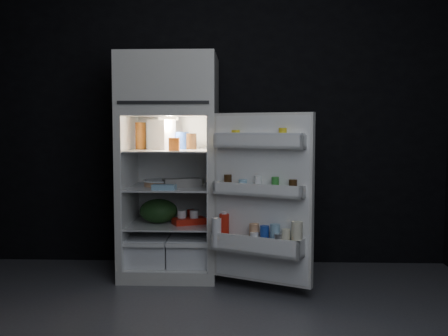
{
  "coord_description": "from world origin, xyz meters",
  "views": [
    {
      "loc": [
        0.23,
        -2.93,
        1.21
      ],
      "look_at": [
        0.08,
        1.0,
        0.9
      ],
      "focal_mm": 42.0,
      "sensor_mm": 36.0,
      "label": 1
    }
  ],
  "objects_px": {
    "fridge_door": "(261,201)",
    "yogurt_tray": "(189,221)",
    "refrigerator": "(171,158)",
    "milk_jug": "(162,135)",
    "egg_carton": "(182,183)"
  },
  "relations": [
    {
      "from": "milk_jug",
      "to": "egg_carton",
      "type": "distance_m",
      "value": 0.43
    },
    {
      "from": "yogurt_tray",
      "to": "refrigerator",
      "type": "bearing_deg",
      "value": 127.02
    },
    {
      "from": "fridge_door",
      "to": "milk_jug",
      "type": "height_order",
      "value": "fridge_door"
    },
    {
      "from": "egg_carton",
      "to": "yogurt_tray",
      "type": "relative_size",
      "value": 1.17
    },
    {
      "from": "refrigerator",
      "to": "fridge_door",
      "type": "relative_size",
      "value": 1.46
    },
    {
      "from": "egg_carton",
      "to": "yogurt_tray",
      "type": "xyz_separation_m",
      "value": [
        0.05,
        0.0,
        -0.31
      ]
    },
    {
      "from": "fridge_door",
      "to": "yogurt_tray",
      "type": "relative_size",
      "value": 4.74
    },
    {
      "from": "refrigerator",
      "to": "fridge_door",
      "type": "xyz_separation_m",
      "value": [
        0.72,
        -0.54,
        -0.27
      ]
    },
    {
      "from": "refrigerator",
      "to": "fridge_door",
      "type": "bearing_deg",
      "value": -37.01
    },
    {
      "from": "fridge_door",
      "to": "milk_jug",
      "type": "distance_m",
      "value": 1.06
    },
    {
      "from": "fridge_door",
      "to": "refrigerator",
      "type": "bearing_deg",
      "value": 142.99
    },
    {
      "from": "fridge_door",
      "to": "yogurt_tray",
      "type": "height_order",
      "value": "fridge_door"
    },
    {
      "from": "refrigerator",
      "to": "fridge_door",
      "type": "distance_m",
      "value": 0.94
    },
    {
      "from": "fridge_door",
      "to": "egg_carton",
      "type": "relative_size",
      "value": 4.04
    },
    {
      "from": "refrigerator",
      "to": "milk_jug",
      "type": "height_order",
      "value": "refrigerator"
    }
  ]
}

